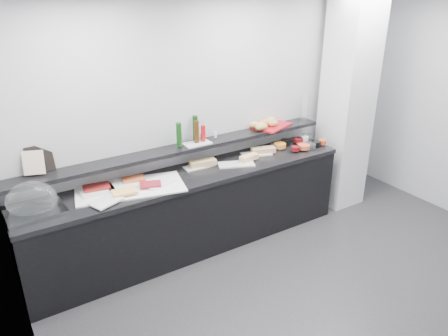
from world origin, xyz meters
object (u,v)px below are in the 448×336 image
cloche_base (36,213)px  condiment_tray (197,143)px  framed_print (40,159)px  bread_tray (271,126)px  sandwich_plate_mid (236,164)px  carafe (304,108)px

cloche_base → condiment_tray: (1.73, 0.20, 0.24)m
framed_print → condiment_tray: 1.58m
framed_print → condiment_tray: size_ratio=0.89×
condiment_tray → bread_tray: bearing=2.0°
sandwich_plate_mid → carafe: bearing=35.3°
framed_print → carafe: size_ratio=0.87×
bread_tray → framed_print: bearing=158.1°
cloche_base → sandwich_plate_mid: 2.09m
framed_print → carafe: bearing=-9.3°
bread_tray → sandwich_plate_mid: bearing=-179.1°
cloche_base → framed_print: bearing=61.9°
framed_print → sandwich_plate_mid: bearing=-17.9°
framed_print → bread_tray: 2.62m
cloche_base → bread_tray: bearing=3.1°
sandwich_plate_mid → bread_tray: bearing=43.9°
sandwich_plate_mid → framed_print: (-1.93, 0.34, 0.37)m
framed_print → condiment_tray: (1.57, -0.12, -0.12)m
cloche_base → condiment_tray: 1.75m
condiment_tray → carafe: size_ratio=0.98×
cloche_base → condiment_tray: size_ratio=1.68×
sandwich_plate_mid → condiment_tray: size_ratio=1.36×
cloche_base → carafe: carafe is taller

